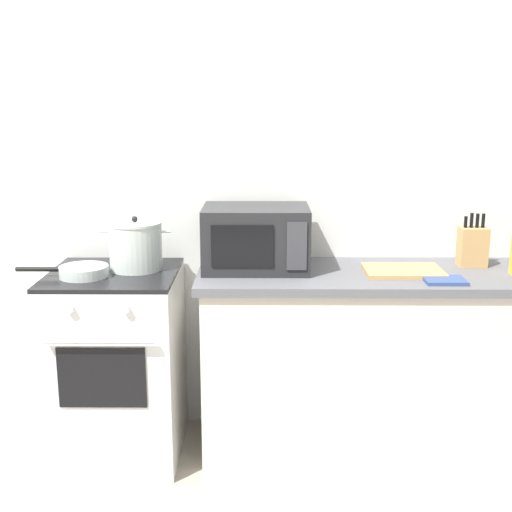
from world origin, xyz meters
name	(u,v)px	position (x,y,z in m)	size (l,w,h in m)	color
back_wall	(252,192)	(0.30, 0.97, 1.25)	(4.40, 0.10, 2.50)	silver
lower_cabinet_right	(374,367)	(0.90, 0.62, 0.44)	(1.64, 0.56, 0.88)	beige
countertop_right	(378,276)	(0.90, 0.62, 0.90)	(1.70, 0.60, 0.04)	#59595E
stove	(117,364)	(-0.35, 0.60, 0.46)	(0.60, 0.64, 0.92)	white
stock_pot	(136,246)	(-0.25, 0.66, 1.04)	(0.34, 0.26, 0.26)	silver
frying_pan	(82,271)	(-0.47, 0.52, 0.95)	(0.42, 0.22, 0.05)	silver
microwave	(256,238)	(0.32, 0.68, 1.07)	(0.50, 0.37, 0.30)	#232326
cutting_board	(403,271)	(1.01, 0.60, 0.93)	(0.36, 0.26, 0.02)	tan
knife_block	(473,246)	(1.38, 0.74, 1.02)	(0.13, 0.10, 0.26)	tan
oven_mitt	(445,280)	(1.17, 0.44, 0.93)	(0.18, 0.14, 0.02)	#33477A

